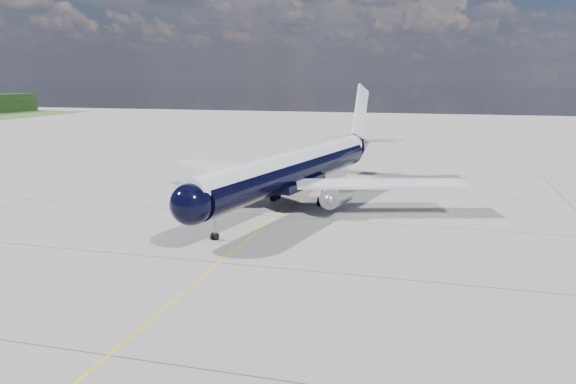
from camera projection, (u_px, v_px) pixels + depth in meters
name	position (u px, v px, depth m)	size (l,w,h in m)	color
ground	(288.00, 205.00, 61.62)	(320.00, 320.00, 0.00)	gray
taxiway_centerline	(275.00, 216.00, 56.89)	(0.16, 160.00, 0.01)	yellow
main_airliner	(298.00, 168.00, 62.02)	(35.94, 44.33, 12.91)	black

